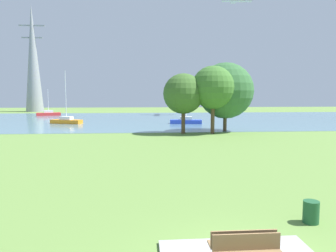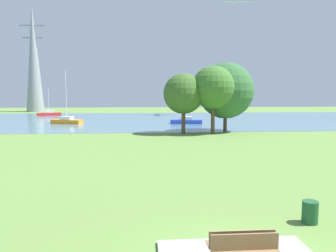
# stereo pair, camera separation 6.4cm
# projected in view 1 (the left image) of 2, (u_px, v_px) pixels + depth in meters

# --- Properties ---
(ground_plane) EXTENTS (160.00, 160.00, 0.00)m
(ground_plane) POSITION_uv_depth(u_px,v_px,m) (171.00, 143.00, 30.43)
(ground_plane) COLOR olive
(bench_facing_water) EXTENTS (1.80, 0.48, 0.89)m
(bench_facing_water) POSITION_uv_depth(u_px,v_px,m) (242.00, 246.00, 8.83)
(bench_facing_water) COLOR #ABA38A
(bench_facing_water) RESTS_ON concrete_pad
(litter_bin) EXTENTS (0.56, 0.56, 0.80)m
(litter_bin) POSITION_uv_depth(u_px,v_px,m) (311.00, 212.00, 11.57)
(litter_bin) COLOR #1E512D
(litter_bin) RESTS_ON ground
(water_surface) EXTENTS (140.00, 40.00, 0.02)m
(water_surface) POSITION_uv_depth(u_px,v_px,m) (157.00, 119.00, 58.20)
(water_surface) COLOR slate
(water_surface) RESTS_ON ground
(sailboat_orange) EXTENTS (5.03, 2.95, 8.06)m
(sailboat_orange) POSITION_uv_depth(u_px,v_px,m) (66.00, 121.00, 49.86)
(sailboat_orange) COLOR orange
(sailboat_orange) RESTS_ON water_surface
(sailboat_blue) EXTENTS (4.96, 2.16, 7.34)m
(sailboat_blue) POSITION_uv_depth(u_px,v_px,m) (186.00, 121.00, 49.76)
(sailboat_blue) COLOR blue
(sailboat_blue) RESTS_ON water_surface
(sailboat_red) EXTENTS (5.02, 3.04, 5.63)m
(sailboat_red) POSITION_uv_depth(u_px,v_px,m) (49.00, 114.00, 68.22)
(sailboat_red) COLOR red
(sailboat_red) RESTS_ON water_surface
(tree_west_far) EXTENTS (4.65, 4.65, 6.93)m
(tree_west_far) POSITION_uv_depth(u_px,v_px,m) (183.00, 94.00, 37.24)
(tree_west_far) COLOR brown
(tree_west_far) RESTS_ON ground
(tree_mid_shore) EXTENTS (4.96, 4.96, 7.79)m
(tree_mid_shore) POSITION_uv_depth(u_px,v_px,m) (213.00, 88.00, 37.15)
(tree_mid_shore) COLOR brown
(tree_mid_shore) RESTS_ON ground
(tree_east_far) EXTENTS (6.80, 6.80, 8.37)m
(tree_east_far) POSITION_uv_depth(u_px,v_px,m) (225.00, 91.00, 39.42)
(tree_east_far) COLOR brown
(tree_east_far) RESTS_ON ground
(electricity_pylon) EXTENTS (6.40, 4.40, 27.15)m
(electricity_pylon) POSITION_uv_depth(u_px,v_px,m) (33.00, 58.00, 82.60)
(electricity_pylon) COLOR gray
(electricity_pylon) RESTS_ON ground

